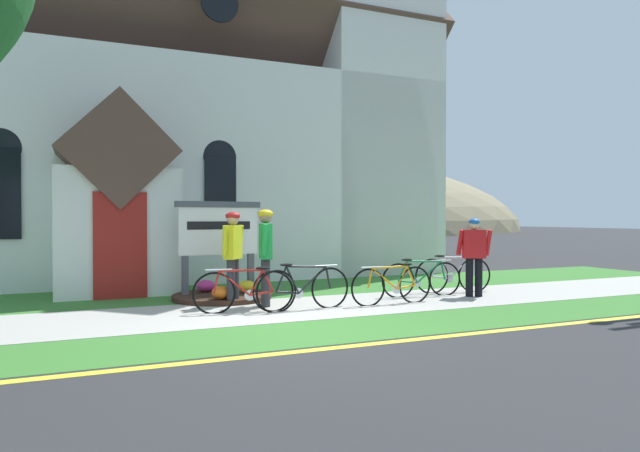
{
  "coord_description": "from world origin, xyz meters",
  "views": [
    {
      "loc": [
        -2.73,
        -7.41,
        1.6
      ],
      "look_at": [
        2.2,
        3.94,
        1.41
      ],
      "focal_mm": 31.05,
      "sensor_mm": 36.0,
      "label": 1
    }
  ],
  "objects_px": {
    "bicycle_green": "(392,285)",
    "roadside_conifer": "(390,148)",
    "cyclist_in_orange_jersey": "(265,249)",
    "cyclist_in_green_jersey": "(233,250)",
    "bicycle_red": "(453,274)",
    "bicycle_blue": "(421,279)",
    "cyclist_in_yellow_jersey": "(474,252)",
    "bicycle_orange": "(303,288)",
    "bicycle_silver": "(244,291)",
    "church_sign": "(219,234)"
  },
  "relations": [
    {
      "from": "church_sign",
      "to": "cyclist_in_yellow_jersey",
      "type": "relative_size",
      "value": 1.21
    },
    {
      "from": "cyclist_in_orange_jersey",
      "to": "roadside_conifer",
      "type": "xyz_separation_m",
      "value": [
        8.18,
        9.46,
        3.32
      ]
    },
    {
      "from": "church_sign",
      "to": "bicycle_red",
      "type": "relative_size",
      "value": 1.12
    },
    {
      "from": "bicycle_red",
      "to": "roadside_conifer",
      "type": "distance_m",
      "value": 10.84
    },
    {
      "from": "bicycle_silver",
      "to": "roadside_conifer",
      "type": "distance_m",
      "value": 13.78
    },
    {
      "from": "cyclist_in_yellow_jersey",
      "to": "roadside_conifer",
      "type": "xyz_separation_m",
      "value": [
        3.97,
        9.98,
        3.44
      ]
    },
    {
      "from": "cyclist_in_yellow_jersey",
      "to": "bicycle_green",
      "type": "bearing_deg",
      "value": -175.38
    },
    {
      "from": "bicycle_blue",
      "to": "bicycle_orange",
      "type": "xyz_separation_m",
      "value": [
        -2.79,
        -0.57,
        0.02
      ]
    },
    {
      "from": "roadside_conifer",
      "to": "cyclist_in_yellow_jersey",
      "type": "bearing_deg",
      "value": -111.68
    },
    {
      "from": "bicycle_silver",
      "to": "bicycle_blue",
      "type": "bearing_deg",
      "value": 5.92
    },
    {
      "from": "cyclist_in_green_jersey",
      "to": "bicycle_red",
      "type": "bearing_deg",
      "value": -3.11
    },
    {
      "from": "cyclist_in_yellow_jersey",
      "to": "roadside_conifer",
      "type": "height_order",
      "value": "roadside_conifer"
    },
    {
      "from": "church_sign",
      "to": "cyclist_in_green_jersey",
      "type": "xyz_separation_m",
      "value": [
        0.02,
        -1.05,
        -0.28
      ]
    },
    {
      "from": "cyclist_in_orange_jersey",
      "to": "roadside_conifer",
      "type": "relative_size",
      "value": 0.25
    },
    {
      "from": "cyclist_in_green_jersey",
      "to": "cyclist_in_orange_jersey",
      "type": "relative_size",
      "value": 0.98
    },
    {
      "from": "bicycle_blue",
      "to": "cyclist_in_green_jersey",
      "type": "xyz_separation_m",
      "value": [
        -3.76,
        0.49,
        0.64
      ]
    },
    {
      "from": "church_sign",
      "to": "bicycle_orange",
      "type": "relative_size",
      "value": 1.09
    },
    {
      "from": "bicycle_orange",
      "to": "roadside_conifer",
      "type": "height_order",
      "value": "roadside_conifer"
    },
    {
      "from": "bicycle_green",
      "to": "bicycle_blue",
      "type": "distance_m",
      "value": 1.23
    },
    {
      "from": "bicycle_green",
      "to": "bicycle_orange",
      "type": "height_order",
      "value": "bicycle_orange"
    },
    {
      "from": "church_sign",
      "to": "cyclist_in_orange_jersey",
      "type": "height_order",
      "value": "church_sign"
    },
    {
      "from": "bicycle_blue",
      "to": "cyclist_in_orange_jersey",
      "type": "height_order",
      "value": "cyclist_in_orange_jersey"
    },
    {
      "from": "church_sign",
      "to": "cyclist_in_orange_jersey",
      "type": "distance_m",
      "value": 1.58
    },
    {
      "from": "bicycle_blue",
      "to": "bicycle_red",
      "type": "xyz_separation_m",
      "value": [
        0.95,
        0.23,
        0.02
      ]
    },
    {
      "from": "bicycle_orange",
      "to": "cyclist_in_orange_jersey",
      "type": "height_order",
      "value": "cyclist_in_orange_jersey"
    },
    {
      "from": "cyclist_in_orange_jersey",
      "to": "bicycle_blue",
      "type": "bearing_deg",
      "value": -0.95
    },
    {
      "from": "bicycle_green",
      "to": "cyclist_in_orange_jersey",
      "type": "xyz_separation_m",
      "value": [
        -2.22,
        0.68,
        0.67
      ]
    },
    {
      "from": "bicycle_green",
      "to": "roadside_conifer",
      "type": "bearing_deg",
      "value": 59.55
    },
    {
      "from": "cyclist_in_yellow_jersey",
      "to": "cyclist_in_green_jersey",
      "type": "bearing_deg",
      "value": 168.5
    },
    {
      "from": "church_sign",
      "to": "bicycle_green",
      "type": "height_order",
      "value": "church_sign"
    },
    {
      "from": "bicycle_green",
      "to": "roadside_conifer",
      "type": "distance_m",
      "value": 12.43
    },
    {
      "from": "bicycle_orange",
      "to": "cyclist_in_yellow_jersey",
      "type": "relative_size",
      "value": 1.11
    },
    {
      "from": "bicycle_orange",
      "to": "church_sign",
      "type": "bearing_deg",
      "value": 115.09
    },
    {
      "from": "bicycle_blue",
      "to": "roadside_conifer",
      "type": "height_order",
      "value": "roadside_conifer"
    },
    {
      "from": "cyclist_in_yellow_jersey",
      "to": "roadside_conifer",
      "type": "distance_m",
      "value": 11.28
    },
    {
      "from": "cyclist_in_green_jersey",
      "to": "cyclist_in_orange_jersey",
      "type": "height_order",
      "value": "cyclist_in_orange_jersey"
    },
    {
      "from": "bicycle_orange",
      "to": "cyclist_in_green_jersey",
      "type": "bearing_deg",
      "value": 132.39
    },
    {
      "from": "bicycle_orange",
      "to": "bicycle_red",
      "type": "height_order",
      "value": "bicycle_orange"
    },
    {
      "from": "cyclist_in_yellow_jersey",
      "to": "bicycle_blue",
      "type": "bearing_deg",
      "value": 153.52
    },
    {
      "from": "bicycle_green",
      "to": "cyclist_in_orange_jersey",
      "type": "height_order",
      "value": "cyclist_in_orange_jersey"
    },
    {
      "from": "bicycle_green",
      "to": "bicycle_silver",
      "type": "bearing_deg",
      "value": 175.08
    },
    {
      "from": "bicycle_silver",
      "to": "cyclist_in_orange_jersey",
      "type": "xyz_separation_m",
      "value": [
        0.52,
        0.45,
        0.66
      ]
    },
    {
      "from": "cyclist_in_orange_jersey",
      "to": "cyclist_in_yellow_jersey",
      "type": "height_order",
      "value": "cyclist_in_orange_jersey"
    },
    {
      "from": "bicycle_green",
      "to": "cyclist_in_yellow_jersey",
      "type": "relative_size",
      "value": 1.08
    },
    {
      "from": "bicycle_red",
      "to": "cyclist_in_orange_jersey",
      "type": "distance_m",
      "value": 4.28
    },
    {
      "from": "bicycle_silver",
      "to": "bicycle_blue",
      "type": "distance_m",
      "value": 3.81
    },
    {
      "from": "cyclist_in_orange_jersey",
      "to": "roadside_conifer",
      "type": "height_order",
      "value": "roadside_conifer"
    },
    {
      "from": "church_sign",
      "to": "cyclist_in_yellow_jersey",
      "type": "bearing_deg",
      "value": -22.99
    },
    {
      "from": "bicycle_red",
      "to": "cyclist_in_yellow_jersey",
      "type": "xyz_separation_m",
      "value": [
        -0.01,
        -0.7,
        0.53
      ]
    },
    {
      "from": "cyclist_in_green_jersey",
      "to": "bicycle_green",
      "type": "bearing_deg",
      "value": -22.45
    }
  ]
}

